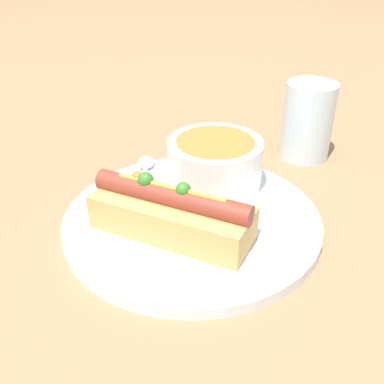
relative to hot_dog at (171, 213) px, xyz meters
The scene contains 6 objects.
ground_plane 0.05m from the hot_dog, 100.82° to the left, with size 4.00×4.00×0.00m, color #93704C.
dinner_plate 0.05m from the hot_dog, 100.82° to the left, with size 0.29×0.29×0.01m.
hot_dog is the anchor object (origin of this frame).
soup_bowl 0.11m from the hot_dog, 108.85° to the left, with size 0.12×0.12×0.06m.
spoon 0.14m from the hot_dog, 151.59° to the left, with size 0.12×0.11×0.01m.
drinking_glass 0.28m from the hot_dog, 92.78° to the left, with size 0.07×0.07×0.11m.
Camera 1 is at (0.29, -0.30, 0.30)m, focal length 42.00 mm.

